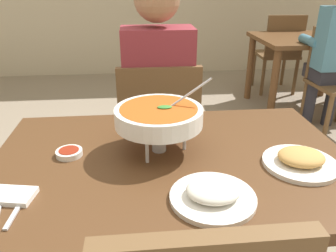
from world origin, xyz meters
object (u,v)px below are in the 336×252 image
Objects in this scene: diner_main at (158,89)px; chair_bg_middle at (335,74)px; appetizer_plate at (301,160)px; chair_bg_right at (280,50)px; dining_table_main at (172,186)px; chair_diner_main at (159,131)px; sauce_dish at (69,153)px; curry_bowl at (159,117)px; rice_plate at (213,194)px; dining_table_far at (307,50)px.

diner_main reaches higher than chair_bg_middle.
diner_main reaches higher than appetizer_plate.
diner_main is 1.46× the size of chair_bg_right.
dining_table_main is 0.70m from chair_diner_main.
chair_bg_middle reaches higher than sauce_dish.
diner_main is at bearing 86.52° from curry_bowl.
diner_main is at bearing -149.10° from chair_bg_middle.
chair_bg_middle is (1.65, 1.63, -0.36)m from curry_bowl.
curry_bowl is 0.33m from sauce_dish.
sauce_dish is 2.57m from chair_bg_middle.
rice_plate is 1.00× the size of appetizer_plate.
dining_table_main is 1.22× the size of dining_table_far.
diner_main is 0.97m from rice_plate.
sauce_dish is (-0.76, 0.14, -0.01)m from appetizer_plate.
rice_plate is 3.29m from chair_bg_right.
dining_table_far is at bearing 47.91° from sauce_dish.
dining_table_far is (1.59, 1.51, 0.10)m from chair_diner_main.
dining_table_main is 0.73m from diner_main.
appetizer_plate is (0.32, 0.15, 0.00)m from rice_plate.
rice_plate is (0.09, -0.24, 0.14)m from dining_table_main.
dining_table_far is at bearing -83.90° from chair_bg_right.
chair_bg_right is (1.45, 2.94, -0.25)m from rice_plate.
curry_bowl reaches higher than chair_bg_right.
sauce_dish is 2.89m from dining_table_far.
dining_table_main is at bearing -7.97° from sauce_dish.
chair_diner_main is 2.53m from chair_bg_right.
diner_main is 2.17m from dining_table_far.
rice_plate reaches higher than sauce_dish.
chair_bg_right reaches higher than dining_table_main.
chair_bg_right is at bearing 63.82° from rice_plate.
diner_main is 1.46× the size of chair_bg_middle.
chair_diner_main is 0.77m from sauce_dish.
sauce_dish is at bearing 169.53° from appetizer_plate.
chair_diner_main is 1.90m from chair_bg_middle.
diner_main reaches higher than sauce_dish.
chair_bg_right is at bearing 60.43° from dining_table_main.
chair_diner_main is 0.24m from diner_main.
appetizer_plate is at bearing 25.05° from rice_plate.
dining_table_far is 1.11× the size of chair_bg_right.
appetizer_plate is (0.41, -0.09, 0.14)m from dining_table_main.
chair_diner_main is 0.73m from curry_bowl.
chair_bg_middle is at bearing 30.90° from diner_main.
chair_bg_right is at bearing 59.25° from curry_bowl.
chair_bg_right is (1.12, 2.79, -0.25)m from appetizer_plate.
rice_plate is at bearing -33.69° from sauce_dish.
diner_main is at bearing -137.11° from dining_table_far.
dining_table_far is at bearing 62.75° from appetizer_plate.
appetizer_plate is at bearing -12.59° from dining_table_main.
diner_main reaches higher than chair_diner_main.
chair_diner_main reaches higher than dining_table_far.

